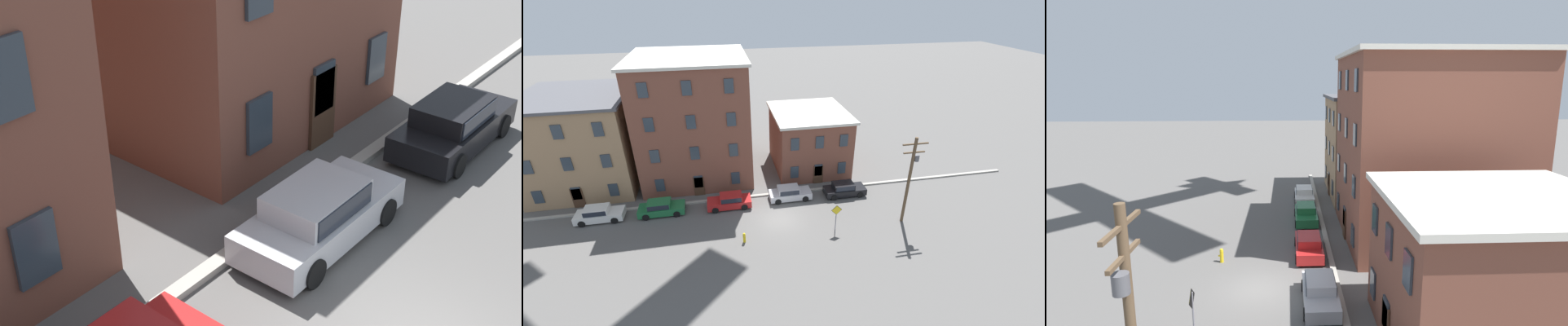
{
  "view_description": "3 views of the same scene",
  "coord_description": "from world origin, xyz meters",
  "views": [
    {
      "loc": [
        -9.5,
        -4.0,
        9.65
      ],
      "look_at": [
        -1.44,
        2.48,
        3.73
      ],
      "focal_mm": 50.0,
      "sensor_mm": 36.0,
      "label": 1
    },
    {
      "loc": [
        -4.89,
        -27.14,
        20.39
      ],
      "look_at": [
        1.23,
        3.96,
        4.03
      ],
      "focal_mm": 24.0,
      "sensor_mm": 36.0,
      "label": 2
    },
    {
      "loc": [
        21.49,
        1.75,
        11.72
      ],
      "look_at": [
        -1.16,
        2.82,
        7.12
      ],
      "focal_mm": 28.0,
      "sensor_mm": 36.0,
      "label": 3
    }
  ],
  "objects": [
    {
      "name": "car_white",
      "position": [
        -17.05,
        3.27,
        0.75
      ],
      "size": [
        4.4,
        1.92,
        1.43
      ],
      "color": "silver",
      "rests_on": "ground_plane"
    },
    {
      "name": "car_silver",
      "position": [
        1.72,
        3.38,
        0.75
      ],
      "size": [
        4.4,
        1.92,
        1.43
      ],
      "color": "#B7B7BC",
      "rests_on": "ground_plane"
    },
    {
      "name": "apartment_far",
      "position": [
        5.57,
        10.54,
        3.56
      ],
      "size": [
        8.76,
        9.59,
        7.1
      ],
      "color": "brown",
      "rests_on": "ground_plane"
    },
    {
      "name": "car_green",
      "position": [
        -11.3,
        3.19,
        0.75
      ],
      "size": [
        4.4,
        1.92,
        1.43
      ],
      "color": "#1E6638",
      "rests_on": "ground_plane"
    },
    {
      "name": "kerb_strip",
      "position": [
        0.0,
        4.5,
        0.08
      ],
      "size": [
        56.0,
        0.36,
        0.16
      ],
      "primitive_type": "cube",
      "color": "#9E998E",
      "rests_on": "ground_plane"
    },
    {
      "name": "ground_plane",
      "position": [
        0.0,
        0.0,
        0.0
      ],
      "size": [
        200.0,
        200.0,
        0.0
      ],
      "primitive_type": "plane",
      "color": "#565451"
    },
    {
      "name": "apartment_midblock",
      "position": [
        -7.62,
        11.84,
        6.87
      ],
      "size": [
        12.25,
        12.18,
        13.72
      ],
      "color": "brown",
      "rests_on": "ground_plane"
    },
    {
      "name": "car_red",
      "position": [
        -4.55,
        3.09,
        0.75
      ],
      "size": [
        4.4,
        1.92,
        1.43
      ],
      "color": "#B21E1E",
      "rests_on": "ground_plane"
    },
    {
      "name": "caution_sign",
      "position": [
        4.79,
        -2.59,
        1.82
      ],
      "size": [
        1.01,
        0.08,
        2.72
      ],
      "color": "slate",
      "rests_on": "ground_plane"
    },
    {
      "name": "fire_hydrant",
      "position": [
        -3.64,
        -2.69,
        0.48
      ],
      "size": [
        0.24,
        0.34,
        0.96
      ],
      "color": "yellow",
      "rests_on": "ground_plane"
    },
    {
      "name": "apartment_corner",
      "position": [
        -19.6,
        11.76,
        5.13
      ],
      "size": [
        11.03,
        12.04,
        10.23
      ],
      "color": "#9E7A56",
      "rests_on": "ground_plane"
    }
  ]
}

